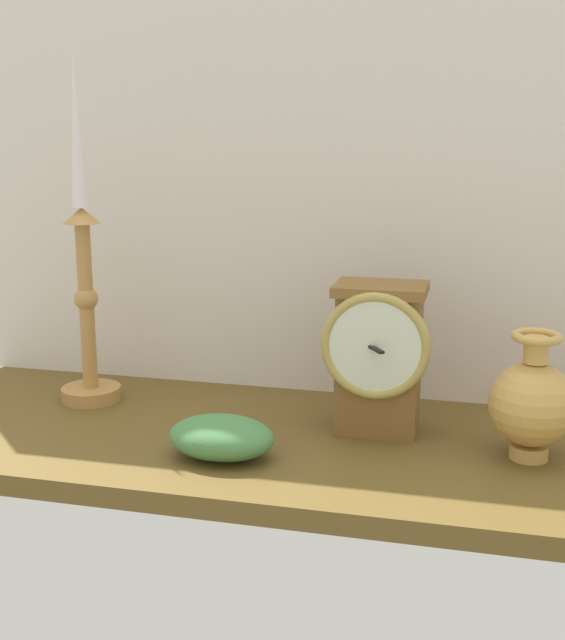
% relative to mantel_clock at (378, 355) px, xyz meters
% --- Properties ---
extents(ground_plane, '(1.00, 0.36, 0.02)m').
position_rel_mantel_clock_xyz_m(ground_plane, '(-0.08, -0.04, -0.11)').
color(ground_plane, brown).
extents(back_wall, '(1.20, 0.02, 0.65)m').
position_rel_mantel_clock_xyz_m(back_wall, '(-0.08, 0.14, 0.23)').
color(back_wall, silver).
rests_on(back_wall, ground_plane).
extents(mantel_clock, '(0.12, 0.10, 0.18)m').
position_rel_mantel_clock_xyz_m(mantel_clock, '(0.00, 0.00, 0.00)').
color(mantel_clock, brown).
rests_on(mantel_clock, ground_plane).
extents(candlestick_tall_left, '(0.08, 0.08, 0.44)m').
position_rel_mantel_clock_xyz_m(candlestick_tall_left, '(-0.38, 0.02, 0.07)').
color(candlestick_tall_left, '#B98545').
rests_on(candlestick_tall_left, ground_plane).
extents(brass_vase_bulbous, '(0.09, 0.09, 0.14)m').
position_rel_mantel_clock_xyz_m(brass_vase_bulbous, '(0.17, -0.04, -0.03)').
color(brass_vase_bulbous, tan).
rests_on(brass_vase_bulbous, ground_plane).
extents(ivy_sprig, '(0.12, 0.08, 0.05)m').
position_rel_mantel_clock_xyz_m(ivy_sprig, '(-0.15, -0.12, -0.07)').
color(ivy_sprig, '#498449').
rests_on(ivy_sprig, ground_plane).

